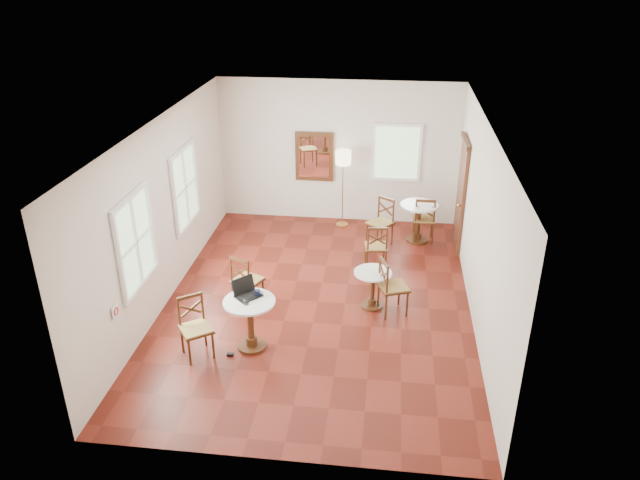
# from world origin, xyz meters

# --- Properties ---
(ground) EXTENTS (7.00, 7.00, 0.00)m
(ground) POSITION_xyz_m (0.00, 0.00, 0.00)
(ground) COLOR #5E1910
(ground) RESTS_ON ground
(room_shell) EXTENTS (5.02, 7.02, 3.01)m
(room_shell) POSITION_xyz_m (-0.06, 0.27, 1.89)
(room_shell) COLOR beige
(room_shell) RESTS_ON ground
(cafe_table_near) EXTENTS (0.75, 0.75, 0.80)m
(cafe_table_near) POSITION_xyz_m (-0.82, -1.38, 0.49)
(cafe_table_near) COLOR #452511
(cafe_table_near) RESTS_ON ground
(cafe_table_mid) EXTENTS (0.61, 0.61, 0.65)m
(cafe_table_mid) POSITION_xyz_m (0.90, -0.05, 0.40)
(cafe_table_mid) COLOR #452511
(cafe_table_mid) RESTS_ON ground
(cafe_table_back) EXTENTS (0.75, 0.75, 0.79)m
(cafe_table_back) POSITION_xyz_m (1.70, 2.56, 0.49)
(cafe_table_back) COLOR #452511
(cafe_table_back) RESTS_ON ground
(chair_near_a) EXTENTS (0.57, 0.57, 0.93)m
(chair_near_a) POSITION_xyz_m (-1.14, -0.25, 0.46)
(chair_near_a) COLOR #452511
(chair_near_a) RESTS_ON ground
(chair_near_b) EXTENTS (0.59, 0.59, 0.92)m
(chair_near_b) POSITION_xyz_m (-1.55, -1.65, 0.46)
(chair_near_b) COLOR #452511
(chair_near_b) RESTS_ON ground
(chair_mid_a) EXTENTS (0.46, 0.46, 0.88)m
(chair_mid_a) POSITION_xyz_m (0.91, 1.30, 0.44)
(chair_mid_a) COLOR #452511
(chair_mid_a) RESTS_ON ground
(chair_mid_b) EXTENTS (0.57, 0.57, 0.95)m
(chair_mid_b) POSITION_xyz_m (1.21, -0.17, 0.47)
(chair_mid_b) COLOR #452511
(chair_mid_b) RESTS_ON ground
(chair_back_a) EXTENTS (0.44, 0.44, 0.95)m
(chair_back_a) POSITION_xyz_m (1.81, 2.59, 0.47)
(chair_back_a) COLOR #452511
(chair_back_a) RESTS_ON ground
(chair_back_b) EXTENTS (0.61, 0.61, 0.95)m
(chair_back_b) POSITION_xyz_m (0.96, 2.33, 0.47)
(chair_back_b) COLOR #452511
(chair_back_b) RESTS_ON ground
(floor_lamp) EXTENTS (0.32, 0.32, 1.65)m
(floor_lamp) POSITION_xyz_m (0.13, 3.15, 1.40)
(floor_lamp) COLOR #BF8C3F
(floor_lamp) RESTS_ON ground
(laptop) EXTENTS (0.46, 0.46, 0.25)m
(laptop) POSITION_xyz_m (-0.89, -1.23, 0.86)
(laptop) COLOR black
(laptop) RESTS_ON cafe_table_near
(mouse) EXTENTS (0.09, 0.07, 0.03)m
(mouse) POSITION_xyz_m (-0.83, -1.48, 0.81)
(mouse) COLOR black
(mouse) RESTS_ON cafe_table_near
(navy_mug) EXTENTS (0.12, 0.08, 0.09)m
(navy_mug) POSITION_xyz_m (-0.72, -1.23, 0.84)
(navy_mug) COLOR black
(navy_mug) RESTS_ON cafe_table_near
(water_glass) EXTENTS (0.06, 0.06, 0.10)m
(water_glass) POSITION_xyz_m (-0.84, -1.50, 0.84)
(water_glass) COLOR white
(water_glass) RESTS_ON cafe_table_near
(power_adapter) EXTENTS (0.09, 0.06, 0.04)m
(power_adapter) POSITION_xyz_m (-1.08, -1.63, 0.02)
(power_adapter) COLOR black
(power_adapter) RESTS_ON ground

